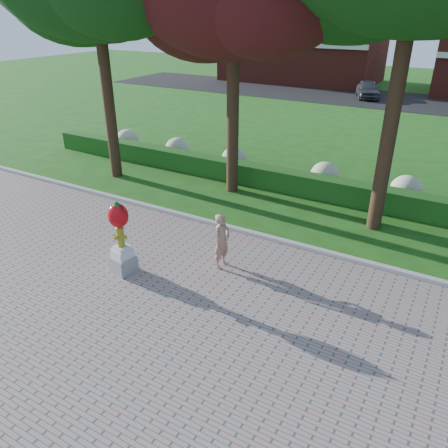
% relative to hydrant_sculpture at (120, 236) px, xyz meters
% --- Properties ---
extents(ground, '(100.00, 100.00, 0.00)m').
position_rel_hydrant_sculpture_xyz_m(ground, '(1.64, 0.58, -1.11)').
color(ground, '#1E5114').
rests_on(ground, ground).
extents(walkway, '(40.00, 14.00, 0.04)m').
position_rel_hydrant_sculpture_xyz_m(walkway, '(1.64, -3.42, -1.09)').
color(walkway, gray).
rests_on(walkway, ground).
extents(curb, '(40.00, 0.18, 0.15)m').
position_rel_hydrant_sculpture_xyz_m(curb, '(1.64, 3.58, -1.03)').
color(curb, '#ADADA5').
rests_on(curb, ground).
extents(lawn_hedge, '(24.00, 0.70, 0.80)m').
position_rel_hydrant_sculpture_xyz_m(lawn_hedge, '(1.64, 7.58, -0.71)').
color(lawn_hedge, '#144513').
rests_on(lawn_hedge, ground).
extents(hydrangea_row, '(20.10, 1.10, 0.99)m').
position_rel_hydrant_sculpture_xyz_m(hydrangea_row, '(2.21, 8.58, -0.56)').
color(hydrangea_row, beige).
rests_on(hydrangea_row, ground).
extents(street, '(50.00, 8.00, 0.02)m').
position_rel_hydrant_sculpture_xyz_m(street, '(1.64, 28.58, -1.10)').
color(street, black).
rests_on(street, ground).
extents(building_left, '(14.00, 8.00, 7.00)m').
position_rel_hydrant_sculpture_xyz_m(building_left, '(-8.36, 34.58, 2.39)').
color(building_left, maroon).
rests_on(building_left, ground).
extents(hydrant_sculpture, '(0.64, 0.64, 2.02)m').
position_rel_hydrant_sculpture_xyz_m(hydrant_sculpture, '(0.00, 0.00, 0.00)').
color(hydrant_sculpture, gray).
rests_on(hydrant_sculpture, walkway).
extents(woman, '(0.42, 0.60, 1.55)m').
position_rel_hydrant_sculpture_xyz_m(woman, '(2.13, 1.53, -0.30)').
color(woman, '#A6765F').
rests_on(woman, walkway).
extents(parked_car, '(2.71, 4.09, 1.29)m').
position_rel_hydrant_sculpture_xyz_m(parked_car, '(-0.55, 28.59, -0.44)').
color(parked_car, '#3E4145').
rests_on(parked_car, street).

